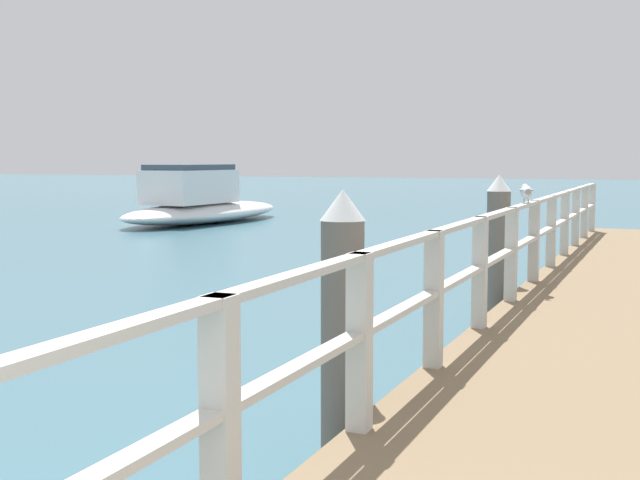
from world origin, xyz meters
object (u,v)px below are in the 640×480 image
seagull_foreground (526,191)px  boat_1 (200,204)px  dock_piling_near (342,322)px  dock_piling_far (498,246)px

seagull_foreground → boat_1: size_ratio=0.06×
boat_1 → dock_piling_near: bearing=126.5°
dock_piling_near → seagull_foreground: (0.38, 4.88, 0.68)m
boat_1 → dock_piling_far: bearing=136.6°
dock_piling_near → dock_piling_far: size_ratio=1.00×
dock_piling_far → boat_1: 16.28m
dock_piling_far → dock_piling_near: bearing=-90.0°
seagull_foreground → boat_1: 16.82m
dock_piling_near → boat_1: boat_1 is taller
seagull_foreground → boat_1: bearing=119.2°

